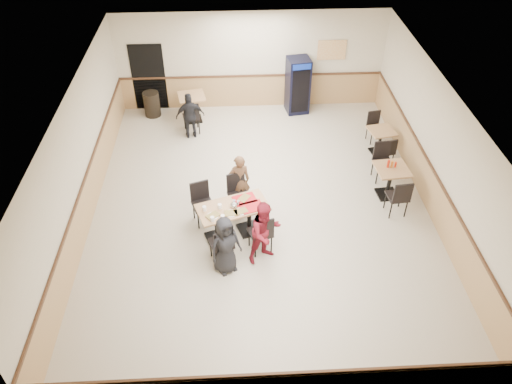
{
  "coord_description": "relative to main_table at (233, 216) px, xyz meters",
  "views": [
    {
      "loc": [
        -0.59,
        -9.01,
        7.89
      ],
      "look_at": [
        -0.14,
        -0.5,
        0.92
      ],
      "focal_mm": 35.0,
      "sensor_mm": 36.0,
      "label": 1
    }
  ],
  "objects": [
    {
      "name": "ground",
      "position": [
        0.67,
        0.84,
        -0.54
      ],
      "size": [
        10.0,
        10.0,
        0.0
      ],
      "primitive_type": "plane",
      "color": "beige",
      "rests_on": "ground"
    },
    {
      "name": "side_table_near_chair_south",
      "position": [
        3.82,
        0.54,
        -0.03
      ],
      "size": [
        0.52,
        0.52,
        1.04
      ],
      "primitive_type": null,
      "rotation": [
        0.0,
        0.0,
        3.23
      ],
      "color": "black",
      "rests_on": "ground"
    },
    {
      "name": "back_table",
      "position": [
        -1.13,
        5.04,
        0.0
      ],
      "size": [
        0.89,
        0.89,
        0.82
      ],
      "rotation": [
        0.0,
        0.0,
        0.18
      ],
      "color": "black",
      "rests_on": "ground"
    },
    {
      "name": "main_table",
      "position": [
        0.0,
        0.0,
        0.0
      ],
      "size": [
        1.69,
        1.21,
        0.82
      ],
      "rotation": [
        0.0,
        0.0,
        0.32
      ],
      "color": "black",
      "rests_on": "ground"
    },
    {
      "name": "diner_woman_right",
      "position": [
        0.66,
        -0.76,
        0.2
      ],
      "size": [
        0.91,
        0.85,
        1.5
      ],
      "primitive_type": "imported",
      "rotation": [
        0.0,
        0.0,
        0.51
      ],
      "color": "maroon",
      "rests_on": "ground"
    },
    {
      "name": "back_table_chair_lone",
      "position": [
        -1.13,
        4.39,
        -0.02
      ],
      "size": [
        0.56,
        0.56,
        1.04
      ],
      "primitive_type": null,
      "rotation": [
        0.0,
        0.0,
        3.32
      ],
      "color": "black",
      "rests_on": "ground"
    },
    {
      "name": "side_table_near",
      "position": [
        3.82,
        1.2,
        0.0
      ],
      "size": [
        0.83,
        0.83,
        0.82
      ],
      "rotation": [
        0.0,
        0.0,
        0.09
      ],
      "color": "black",
      "rests_on": "ground"
    },
    {
      "name": "diner_woman_left",
      "position": [
        -0.17,
        -1.04,
        0.15
      ],
      "size": [
        0.8,
        0.71,
        1.38
      ],
      "primitive_type": "imported",
      "rotation": [
        0.0,
        0.0,
        0.51
      ],
      "color": "black",
      "rests_on": "ground"
    },
    {
      "name": "side_table_near_chair_north",
      "position": [
        3.82,
        1.85,
        -0.03
      ],
      "size": [
        0.52,
        0.52,
        1.04
      ],
      "primitive_type": null,
      "rotation": [
        0.0,
        0.0,
        0.09
      ],
      "color": "black",
      "rests_on": "ground"
    },
    {
      "name": "condiment_caddy",
      "position": [
        3.79,
        1.25,
        0.36
      ],
      "size": [
        0.23,
        0.06,
        0.2
      ],
      "color": "red",
      "rests_on": "side_table_near"
    },
    {
      "name": "main_chairs",
      "position": [
        -0.05,
        -0.02,
        -0.03
      ],
      "size": [
        1.85,
        2.13,
        1.04
      ],
      "rotation": [
        0.0,
        0.0,
        0.32
      ],
      "color": "black",
      "rests_on": "ground"
    },
    {
      "name": "tabletop_clutter",
      "position": [
        0.05,
        -0.04,
        0.3
      ],
      "size": [
        1.35,
        0.95,
        0.12
      ],
      "rotation": [
        0.0,
        0.0,
        0.32
      ],
      "color": "red",
      "rests_on": "main_table"
    },
    {
      "name": "room_shell",
      "position": [
        2.44,
        3.39,
        0.03
      ],
      "size": [
        10.0,
        10.0,
        10.0
      ],
      "color": "silver",
      "rests_on": "ground"
    },
    {
      "name": "diner_man_opposite",
      "position": [
        0.17,
        1.04,
        0.16
      ],
      "size": [
        0.57,
        0.43,
        1.42
      ],
      "primitive_type": "imported",
      "rotation": [
        0.0,
        0.0,
        3.33
      ],
      "color": "brown",
      "rests_on": "ground"
    },
    {
      "name": "pepsi_cooler",
      "position": [
        2.06,
        5.44,
        0.31
      ],
      "size": [
        0.74,
        0.74,
        1.72
      ],
      "rotation": [
        0.0,
        0.0,
        0.15
      ],
      "color": "black",
      "rests_on": "ground"
    },
    {
      "name": "trash_bin",
      "position": [
        -2.38,
        5.39,
        -0.16
      ],
      "size": [
        0.48,
        0.48,
        0.76
      ],
      "primitive_type": "cylinder",
      "color": "black",
      "rests_on": "ground"
    },
    {
      "name": "lone_diner",
      "position": [
        -1.13,
        4.11,
        0.14
      ],
      "size": [
        0.85,
        0.46,
        1.37
      ],
      "primitive_type": "imported",
      "rotation": [
        0.0,
        0.0,
        3.3
      ],
      "color": "black",
      "rests_on": "ground"
    },
    {
      "name": "side_table_far_chair_north",
      "position": [
        4.06,
        3.61,
        -0.1
      ],
      "size": [
        0.49,
        0.49,
        0.9
      ],
      "primitive_type": null,
      "rotation": [
        0.0,
        0.0,
        0.19
      ],
      "color": "black",
      "rests_on": "ground"
    },
    {
      "name": "side_table_far_chair_south",
      "position": [
        4.06,
        2.48,
        -0.1
      ],
      "size": [
        0.49,
        0.49,
        0.9
      ],
      "primitive_type": null,
      "rotation": [
        0.0,
        0.0,
        3.34
      ],
      "color": "black",
      "rests_on": "ground"
    },
    {
      "name": "side_table_far",
      "position": [
        4.06,
        3.05,
        -0.07
      ],
      "size": [
        0.77,
        0.77,
        0.71
      ],
      "rotation": [
        0.0,
        0.0,
        0.19
      ],
      "color": "black",
      "rests_on": "ground"
    }
  ]
}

